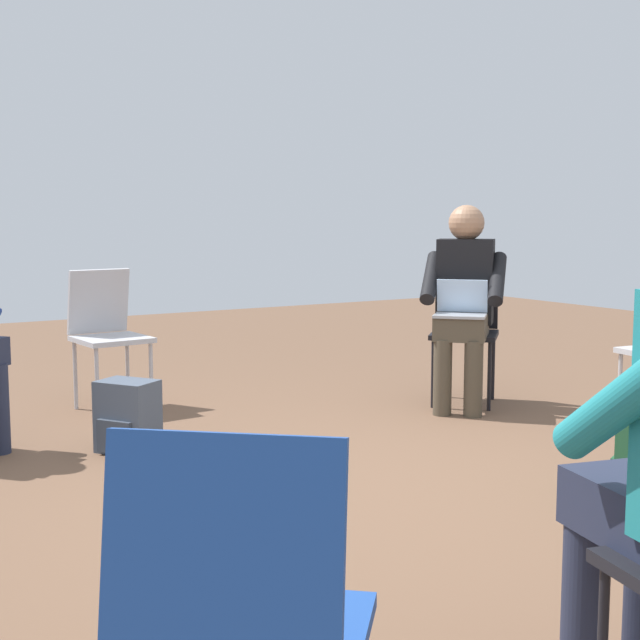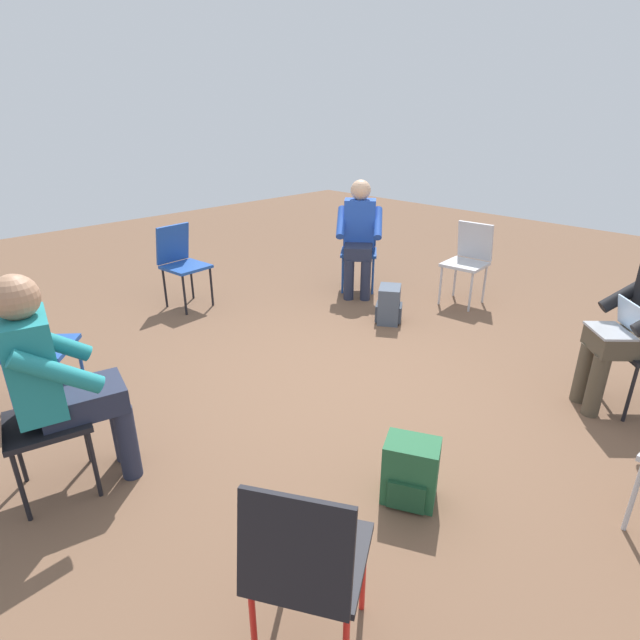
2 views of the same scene
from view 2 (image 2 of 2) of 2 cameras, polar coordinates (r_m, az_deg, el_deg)
ground_plane at (r=3.85m, az=2.78°, el=-7.26°), size 14.00×14.00×0.00m
chair_west at (r=5.40m, az=-15.59°, el=6.63°), size 0.47×0.43×0.85m
chair_south at (r=2.99m, az=-30.40°, el=-9.48°), size 0.48×0.52×0.85m
chair_north at (r=5.52m, az=16.62°, el=6.88°), size 0.43×0.47×0.85m
chair_southeast at (r=1.92m, az=-1.68°, el=-25.70°), size 0.56×0.57×0.85m
chair_northwest at (r=5.79m, az=4.49°, el=8.47°), size 0.58×0.58×0.85m
chair_southwest at (r=3.91m, az=-30.45°, el=-2.03°), size 0.58×0.59×0.85m
person_in_teal at (r=2.89m, az=-27.93°, el=-5.48°), size 0.57×0.58×1.24m
person_in_blue at (r=5.58m, az=4.50°, el=10.01°), size 0.63×0.63×1.24m
backpack_near_laptop_user at (r=4.92m, az=7.89°, el=1.54°), size 0.32×0.34×0.36m
backpack_by_empty_chair at (r=2.80m, az=10.28°, el=-16.96°), size 0.34×0.31×0.36m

